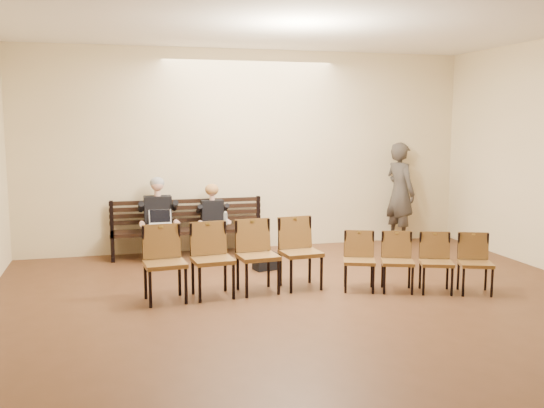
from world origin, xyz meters
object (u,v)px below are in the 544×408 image
(bench, at_px, (189,242))
(passerby, at_px, (400,185))
(bag, at_px, (266,261))
(chair_row_back, at_px, (417,263))
(seated_man, at_px, (159,219))
(water_bottle, at_px, (226,225))
(seated_woman, at_px, (213,224))
(chair_row_front, at_px, (236,258))
(laptop, at_px, (161,226))

(bench, xyz_separation_m, passerby, (3.96, 0.10, 0.85))
(bag, distance_m, chair_row_back, 2.38)
(seated_man, height_order, chair_row_back, seated_man)
(bench, distance_m, seated_man, 0.68)
(bench, relative_size, water_bottle, 11.49)
(bag, bearing_deg, seated_woman, 116.79)
(chair_row_front, xyz_separation_m, chair_row_back, (2.36, -0.49, -0.09))
(chair_row_back, bearing_deg, laptop, 160.04)
(seated_man, bearing_deg, bench, 13.21)
(seated_woman, distance_m, chair_row_front, 2.40)
(bench, relative_size, seated_man, 1.96)
(chair_row_front, bearing_deg, water_bottle, 77.81)
(bench, height_order, bag, bench)
(seated_woman, relative_size, laptop, 2.94)
(seated_man, xyz_separation_m, water_bottle, (1.08, -0.25, -0.10))
(laptop, distance_m, chair_row_back, 4.14)
(laptop, xyz_separation_m, water_bottle, (1.05, -0.04, -0.02))
(bench, relative_size, laptop, 7.17)
(seated_man, xyz_separation_m, chair_row_front, (0.81, -2.40, -0.18))
(water_bottle, relative_size, passerby, 0.10)
(bag, bearing_deg, bench, 127.33)
(seated_woman, bearing_deg, bench, 163.34)
(seated_man, relative_size, seated_woman, 1.24)
(laptop, distance_m, water_bottle, 1.06)
(passerby, bearing_deg, bag, 99.16)
(seated_man, distance_m, seated_woman, 0.92)
(laptop, height_order, passerby, passerby)
(bench, height_order, seated_woman, seated_woman)
(bench, distance_m, chair_row_front, 2.55)
(water_bottle, bearing_deg, seated_woman, 123.90)
(seated_man, bearing_deg, laptop, -83.83)
(bag, relative_size, chair_row_front, 0.15)
(seated_woman, xyz_separation_m, laptop, (-0.89, -0.21, 0.05))
(seated_woman, relative_size, passerby, 0.49)
(chair_row_back, bearing_deg, chair_row_front, -171.28)
(passerby, bearing_deg, laptop, 78.92)
(seated_man, relative_size, passerby, 0.62)
(bench, distance_m, bag, 1.66)
(laptop, bearing_deg, bag, -42.13)
(laptop, relative_size, passerby, 0.17)
(bag, distance_m, chair_row_front, 1.44)
(bench, bearing_deg, chair_row_front, -83.26)
(seated_man, distance_m, bag, 2.01)
(seated_woman, distance_m, laptop, 0.91)
(seated_woman, bearing_deg, passerby, 3.54)
(seated_man, bearing_deg, passerby, 2.82)
(water_bottle, bearing_deg, laptop, 177.84)
(passerby, bearing_deg, chair_row_front, 109.02)
(passerby, height_order, chair_row_back, passerby)
(seated_man, height_order, passerby, passerby)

